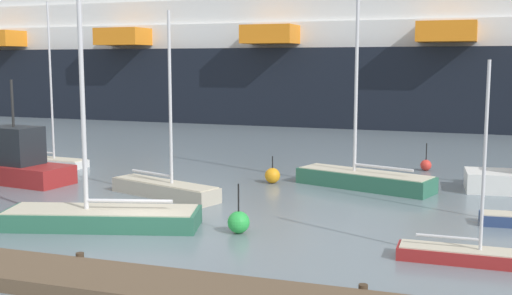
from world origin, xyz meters
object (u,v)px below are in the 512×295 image
at_px(sailboat_5, 165,187).
at_px(cruise_ship, 230,56).
at_px(sailboat_0, 364,177).
at_px(sailboat_3, 102,214).
at_px(channel_buoy_2, 426,165).
at_px(sailboat_2, 468,253).
at_px(fishing_boat_2, 12,162).
at_px(channel_buoy_1, 272,175).
at_px(channel_buoy_0, 239,222).
at_px(sailboat_1, 49,158).

height_order(sailboat_5, cruise_ship, cruise_ship).
bearing_deg(sailboat_0, sailboat_3, 70.82).
relative_size(sailboat_5, channel_buoy_2, 5.33).
xyz_separation_m(sailboat_2, fishing_boat_2, (-22.05, 6.41, 0.69)).
height_order(sailboat_0, channel_buoy_1, sailboat_0).
relative_size(sailboat_0, sailboat_5, 1.33).
height_order(sailboat_2, channel_buoy_1, sailboat_2).
height_order(sailboat_3, fishing_boat_2, sailboat_3).
bearing_deg(sailboat_3, sailboat_2, 164.21).
relative_size(sailboat_0, fishing_boat_2, 1.58).
bearing_deg(sailboat_0, channel_buoy_0, 91.38).
distance_m(sailboat_1, cruise_ship, 36.09).
height_order(sailboat_3, channel_buoy_0, sailboat_3).
distance_m(sailboat_0, fishing_boat_2, 17.71).
bearing_deg(channel_buoy_0, channel_buoy_1, 99.80).
distance_m(sailboat_2, cruise_ship, 53.54).
xyz_separation_m(channel_buoy_0, channel_buoy_1, (-1.61, 9.33, -0.01)).
bearing_deg(sailboat_1, sailboat_2, -20.07).
xyz_separation_m(channel_buoy_1, channel_buoy_2, (7.09, 6.28, -0.07)).
relative_size(fishing_boat_2, channel_buoy_2, 4.50).
bearing_deg(sailboat_2, sailboat_1, 154.65).
distance_m(sailboat_1, sailboat_2, 25.92).
bearing_deg(channel_buoy_1, sailboat_2, -47.48).
xyz_separation_m(sailboat_1, sailboat_3, (10.54, -11.06, 0.07)).
bearing_deg(cruise_ship, channel_buoy_0, -67.26).
bearing_deg(fishing_boat_2, channel_buoy_1, 24.93).
height_order(sailboat_2, sailboat_5, sailboat_5).
bearing_deg(sailboat_0, sailboat_5, 49.50).
height_order(sailboat_5, fishing_boat_2, sailboat_5).
bearing_deg(sailboat_3, cruise_ship, -90.18).
relative_size(sailboat_2, channel_buoy_1, 4.45).
bearing_deg(sailboat_5, fishing_boat_2, -165.94).
relative_size(sailboat_0, channel_buoy_1, 7.99).
height_order(sailboat_3, channel_buoy_2, sailboat_3).
relative_size(channel_buoy_0, channel_buoy_1, 1.30).
bearing_deg(fishing_boat_2, sailboat_3, -26.43).
distance_m(sailboat_2, channel_buoy_2, 16.68).
relative_size(sailboat_2, fishing_boat_2, 0.88).
height_order(sailboat_0, sailboat_3, sailboat_3).
distance_m(sailboat_2, channel_buoy_1, 13.89).
xyz_separation_m(fishing_boat_2, channel_buoy_2, (19.75, 10.11, -0.68)).
distance_m(sailboat_1, channel_buoy_0, 18.68).
distance_m(channel_buoy_0, cruise_ship, 49.44).
bearing_deg(channel_buoy_0, channel_buoy_2, 70.66).
relative_size(sailboat_1, cruise_ship, 0.07).
bearing_deg(sailboat_5, sailboat_2, -3.61).
height_order(sailboat_0, cruise_ship, cruise_ship).
xyz_separation_m(sailboat_3, sailboat_5, (-0.17, 5.47, -0.04)).
xyz_separation_m(sailboat_1, channel_buoy_1, (14.01, -0.91, -0.05)).
height_order(sailboat_2, cruise_ship, cruise_ship).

